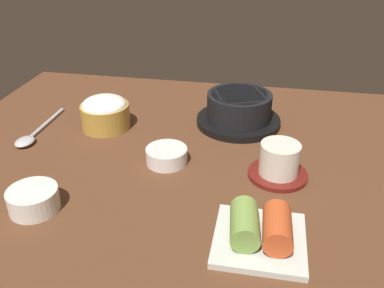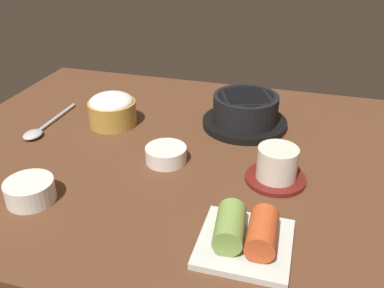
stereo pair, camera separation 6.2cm
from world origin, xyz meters
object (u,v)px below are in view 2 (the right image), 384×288
at_px(tea_cup_with_saucer, 277,166).
at_px(side_bowl_near, 30,190).
at_px(banchan_cup_center, 166,154).
at_px(kimchi_plate, 245,235).
at_px(rice_bowl, 112,109).
at_px(stone_pot, 245,112).
at_px(spoon, 40,129).

distance_m(tea_cup_with_saucer, side_bowl_near, 0.41).
height_order(banchan_cup_center, side_bowl_near, side_bowl_near).
bearing_deg(tea_cup_with_saucer, kimchi_plate, -97.62).
bearing_deg(side_bowl_near, tea_cup_with_saucer, 23.86).
height_order(rice_bowl, side_bowl_near, rice_bowl).
bearing_deg(side_bowl_near, stone_pot, 51.59).
height_order(tea_cup_with_saucer, side_bowl_near, tea_cup_with_saucer).
xyz_separation_m(side_bowl_near, spoon, (-0.13, 0.21, -0.01)).
distance_m(tea_cup_with_saucer, kimchi_plate, 0.18).
bearing_deg(kimchi_plate, rice_bowl, 138.57).
xyz_separation_m(kimchi_plate, spoon, (-0.48, 0.23, -0.01)).
relative_size(rice_bowl, side_bowl_near, 1.31).
height_order(stone_pot, kimchi_plate, stone_pot).
bearing_deg(spoon, side_bowl_near, -59.64).
relative_size(rice_bowl, spoon, 0.55).
bearing_deg(rice_bowl, stone_pot, 14.03).
bearing_deg(stone_pot, tea_cup_with_saucer, -65.90).
bearing_deg(banchan_cup_center, tea_cup_with_saucer, -2.56).
xyz_separation_m(banchan_cup_center, kimchi_plate, (0.18, -0.19, 0.00)).
relative_size(rice_bowl, banchan_cup_center, 1.34).
relative_size(stone_pot, kimchi_plate, 1.42).
xyz_separation_m(stone_pot, rice_bowl, (-0.28, -0.07, 0.00)).
distance_m(tea_cup_with_saucer, banchan_cup_center, 0.20).
relative_size(rice_bowl, tea_cup_with_saucer, 0.98).
relative_size(banchan_cup_center, kimchi_plate, 0.60).
bearing_deg(kimchi_plate, banchan_cup_center, 134.08).
bearing_deg(stone_pot, rice_bowl, -165.97).
relative_size(stone_pot, tea_cup_with_saucer, 1.74).
distance_m(side_bowl_near, spoon, 0.25).
height_order(banchan_cup_center, kimchi_plate, kimchi_plate).
distance_m(stone_pot, banchan_cup_center, 0.22).
bearing_deg(spoon, tea_cup_with_saucer, -5.64).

